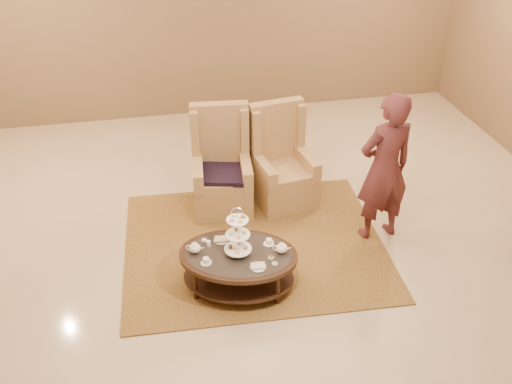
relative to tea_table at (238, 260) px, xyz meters
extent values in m
plane|color=beige|center=(0.28, 0.26, -0.35)|extent=(8.00, 8.00, 0.00)
cube|color=silver|center=(0.28, 0.26, -0.35)|extent=(8.00, 8.00, 0.02)
cube|color=olive|center=(0.28, 4.26, 1.40)|extent=(8.00, 0.04, 3.50)
cube|color=olive|center=(0.29, 0.65, -0.35)|extent=(2.94, 2.49, 0.02)
cylinder|color=black|center=(-0.44, -0.09, -0.16)|extent=(0.06, 0.06, 0.38)
cylinder|color=black|center=(0.33, -0.31, -0.16)|extent=(0.06, 0.06, 0.38)
cylinder|color=black|center=(-0.33, 0.31, -0.16)|extent=(0.06, 0.06, 0.38)
cylinder|color=black|center=(0.44, 0.09, -0.16)|extent=(0.06, 0.06, 0.38)
cylinder|color=silver|center=(0.00, 0.00, 0.32)|extent=(0.01, 0.01, 0.48)
torus|color=silver|center=(0.00, 0.00, 0.56)|extent=(0.12, 0.04, 0.12)
cylinder|color=white|center=(0.00, 0.00, 0.14)|extent=(0.33, 0.33, 0.01)
cylinder|color=white|center=(0.00, 0.00, 0.31)|extent=(0.29, 0.29, 0.01)
cylinder|color=white|center=(0.00, 0.00, 0.48)|extent=(0.26, 0.26, 0.01)
cylinder|color=#DB7470|center=(0.07, -0.02, 0.16)|extent=(0.05, 0.05, 0.03)
cylinder|color=tan|center=(0.02, 0.07, 0.16)|extent=(0.05, 0.05, 0.03)
cylinder|color=brown|center=(-0.07, 0.02, 0.16)|extent=(0.05, 0.05, 0.03)
cylinder|color=beige|center=(-0.02, -0.07, 0.16)|extent=(0.05, 0.05, 0.03)
ellipsoid|color=tan|center=(0.07, 0.00, 0.33)|extent=(0.05, 0.05, 0.03)
ellipsoid|color=brown|center=(0.00, 0.06, 0.33)|extent=(0.05, 0.05, 0.03)
ellipsoid|color=beige|center=(-0.07, 0.00, 0.33)|extent=(0.05, 0.05, 0.03)
ellipsoid|color=#DB7470|center=(0.00, -0.07, 0.33)|extent=(0.05, 0.05, 0.03)
cube|color=brown|center=(0.05, 0.02, 0.49)|extent=(0.05, 0.04, 0.02)
cube|color=beige|center=(-0.02, 0.05, 0.49)|extent=(0.05, 0.04, 0.02)
cube|color=#DB7470|center=(-0.05, -0.02, 0.49)|extent=(0.05, 0.04, 0.02)
cube|color=tan|center=(0.02, -0.06, 0.49)|extent=(0.05, 0.04, 0.02)
ellipsoid|color=white|center=(-0.41, 0.10, 0.13)|extent=(0.14, 0.14, 0.09)
cylinder|color=white|center=(-0.41, 0.10, 0.18)|extent=(0.07, 0.07, 0.01)
sphere|color=white|center=(-0.41, 0.10, 0.19)|extent=(0.02, 0.02, 0.02)
cone|color=white|center=(-0.34, 0.08, 0.14)|extent=(0.07, 0.04, 0.05)
torus|color=white|center=(-0.46, 0.11, 0.13)|extent=(0.07, 0.03, 0.06)
ellipsoid|color=white|center=(0.42, -0.07, 0.13)|extent=(0.14, 0.14, 0.09)
cylinder|color=white|center=(0.42, -0.07, 0.18)|extent=(0.07, 0.07, 0.01)
sphere|color=white|center=(0.42, -0.07, 0.19)|extent=(0.02, 0.02, 0.02)
cone|color=white|center=(0.48, -0.09, 0.14)|extent=(0.07, 0.04, 0.05)
torus|color=white|center=(0.36, -0.06, 0.13)|extent=(0.07, 0.03, 0.06)
cylinder|color=white|center=(-0.32, -0.09, 0.08)|extent=(0.13, 0.13, 0.01)
cylinder|color=white|center=(-0.32, -0.09, 0.11)|extent=(0.08, 0.08, 0.05)
torus|color=white|center=(-0.29, -0.10, 0.11)|extent=(0.04, 0.02, 0.03)
cylinder|color=white|center=(0.32, 0.08, 0.08)|extent=(0.13, 0.13, 0.01)
cylinder|color=white|center=(0.32, 0.08, 0.11)|extent=(0.08, 0.08, 0.05)
torus|color=white|center=(0.36, 0.07, 0.11)|extent=(0.04, 0.02, 0.03)
cylinder|color=white|center=(-0.13, 0.24, 0.08)|extent=(0.19, 0.19, 0.01)
cube|color=beige|center=(-0.13, 0.24, 0.10)|extent=(0.14, 0.10, 0.02)
cylinder|color=white|center=(0.15, -0.24, 0.08)|extent=(0.19, 0.19, 0.01)
cube|color=beige|center=(0.15, -0.24, 0.10)|extent=(0.14, 0.10, 0.02)
cylinder|color=white|center=(-0.27, 0.18, 0.11)|extent=(0.05, 0.05, 0.06)
cylinder|color=white|center=(0.31, -0.23, 0.09)|extent=(0.07, 0.07, 0.01)
cylinder|color=#DB7470|center=(0.31, -0.23, 0.10)|extent=(0.05, 0.05, 0.01)
cylinder|color=white|center=(0.30, -0.14, 0.09)|extent=(0.07, 0.07, 0.01)
cylinder|color=brown|center=(0.30, -0.14, 0.10)|extent=(0.05, 0.05, 0.01)
cylinder|color=white|center=(-0.30, 0.26, 0.09)|extent=(0.07, 0.07, 0.01)
cylinder|color=beige|center=(-0.30, 0.26, 0.10)|extent=(0.05, 0.05, 0.01)
cube|color=tan|center=(0.06, 1.44, -0.15)|extent=(0.74, 0.74, 0.41)
cube|color=tan|center=(0.06, 1.39, 0.10)|extent=(0.62, 0.62, 0.10)
cube|color=tan|center=(0.09, 1.72, 0.27)|extent=(0.68, 0.20, 1.25)
cube|color=tan|center=(-0.20, 1.71, 0.56)|extent=(0.12, 0.22, 0.58)
cube|color=tan|center=(0.37, 1.65, 0.56)|extent=(0.12, 0.22, 0.58)
cube|color=tan|center=(-0.22, 1.42, 0.18)|extent=(0.17, 0.62, 0.25)
cube|color=tan|center=(0.34, 1.37, 0.18)|extent=(0.17, 0.62, 0.25)
cube|color=black|center=(0.06, 1.36, 0.17)|extent=(0.63, 0.59, 0.06)
cube|color=tan|center=(0.80, 1.42, -0.15)|extent=(0.76, 0.76, 0.40)
cube|color=tan|center=(0.81, 1.37, 0.09)|extent=(0.65, 0.65, 0.09)
cube|color=tan|center=(0.76, 1.69, 0.26)|extent=(0.68, 0.24, 1.23)
cube|color=tan|center=(0.49, 1.60, 0.55)|extent=(0.13, 0.22, 0.57)
cube|color=tan|center=(1.05, 1.70, 0.55)|extent=(0.13, 0.22, 0.57)
cube|color=tan|center=(0.54, 1.32, 0.17)|extent=(0.21, 0.61, 0.25)
cube|color=tan|center=(1.08, 1.41, 0.17)|extent=(0.21, 0.61, 0.25)
imported|color=#4E2124|center=(1.69, 0.57, 0.51)|extent=(0.69, 0.51, 1.72)
camera|label=1|loc=(-0.69, -4.27, 3.56)|focal=40.00mm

